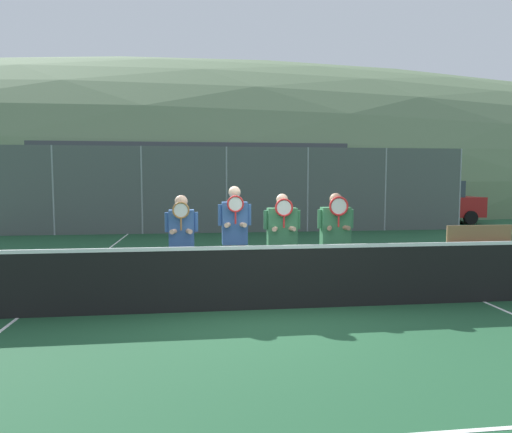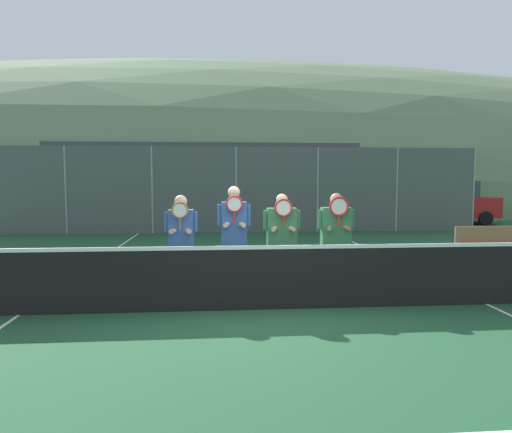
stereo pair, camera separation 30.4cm
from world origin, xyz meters
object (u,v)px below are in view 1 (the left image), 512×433
at_px(bench_courtside, 482,242).
at_px(player_rightmost, 335,233).
at_px(player_leftmost, 182,238).
at_px(car_left_of_center, 204,205).
at_px(player_center_left, 235,233).
at_px(player_center_right, 282,235).
at_px(car_far_left, 78,206).
at_px(car_right_of_center, 429,202).
at_px(car_center, 319,203).

bearing_deg(bench_courtside, player_rightmost, -149.48).
height_order(player_leftmost, car_left_of_center, car_left_of_center).
relative_size(player_center_left, player_center_right, 1.08).
height_order(player_center_right, bench_courtside, player_center_right).
bearing_deg(car_far_left, car_right_of_center, 1.16).
height_order(car_far_left, bench_courtside, car_far_left).
relative_size(car_far_left, car_left_of_center, 1.11).
bearing_deg(car_right_of_center, player_center_left, -129.15).
xyz_separation_m(player_leftmost, player_center_left, (0.87, 0.01, 0.08)).
relative_size(player_center_left, car_center, 0.41).
relative_size(player_center_left, car_right_of_center, 0.42).
distance_m(player_leftmost, player_center_left, 0.87).
height_order(player_center_left, bench_courtside, player_center_left).
bearing_deg(player_leftmost, player_rightmost, 1.87).
distance_m(player_leftmost, player_rightmost, 2.61).
bearing_deg(player_leftmost, car_right_of_center, 48.43).
bearing_deg(player_rightmost, player_center_right, 178.56).
bearing_deg(player_center_left, car_right_of_center, 50.85).
bearing_deg(player_center_left, player_rightmost, 2.43).
height_order(player_leftmost, player_center_left, player_center_left).
bearing_deg(player_center_right, player_rightmost, -1.44).
relative_size(player_center_right, car_left_of_center, 0.41).
height_order(player_center_left, car_right_of_center, car_right_of_center).
relative_size(player_rightmost, car_left_of_center, 0.41).
distance_m(player_center_right, car_far_left, 13.00).
distance_m(player_leftmost, car_center, 12.95).
distance_m(car_left_of_center, car_right_of_center, 10.03).
relative_size(player_rightmost, car_center, 0.38).
bearing_deg(car_far_left, car_center, 1.41).
bearing_deg(car_left_of_center, player_center_left, -87.97).
bearing_deg(car_center, car_right_of_center, 0.68).
height_order(car_center, car_right_of_center, car_right_of_center).
xyz_separation_m(player_leftmost, bench_courtside, (7.05, 2.70, -0.54)).
xyz_separation_m(player_leftmost, car_left_of_center, (0.47, 11.33, -0.10)).
bearing_deg(player_center_right, car_center, 72.21).
bearing_deg(car_center, car_left_of_center, -175.02).
height_order(player_center_right, car_center, car_center).
bearing_deg(player_rightmost, car_left_of_center, 100.79).
bearing_deg(car_center, car_far_left, -178.59).
height_order(player_center_left, car_far_left, player_center_left).
bearing_deg(car_right_of_center, car_center, -179.32).
bearing_deg(player_rightmost, player_leftmost, -178.13).
distance_m(player_leftmost, car_far_left, 12.39).
xyz_separation_m(player_center_left, player_center_right, (0.81, 0.10, -0.05)).
bearing_deg(car_far_left, player_rightmost, -57.91).
height_order(car_far_left, car_center, car_center).
distance_m(car_left_of_center, bench_courtside, 10.86).
height_order(player_center_right, car_right_of_center, car_right_of_center).
distance_m(player_leftmost, player_center_right, 1.69).
xyz_separation_m(car_left_of_center, car_center, (4.95, 0.43, 0.03)).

